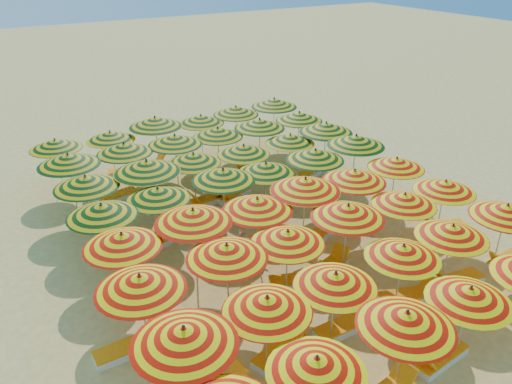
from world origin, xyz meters
TOP-DOWN VIEW (x-y plane):
  - ground at (0.00, 0.00)m, footprint 120.00×120.00m
  - umbrella_1 at (-3.40, -7.68)m, footprint 2.82×2.82m
  - umbrella_2 at (-0.92, -7.74)m, footprint 2.55×2.55m
  - umbrella_3 at (1.25, -7.76)m, footprint 2.31×2.31m
  - umbrella_6 at (-5.50, -5.74)m, footprint 3.01×3.01m
  - umbrella_7 at (-3.31, -5.60)m, footprint 2.44×2.44m
  - umbrella_8 at (-1.29, -5.66)m, footprint 2.79×2.79m
  - umbrella_9 at (1.24, -5.54)m, footprint 2.25×2.25m
  - umbrella_10 at (3.26, -5.54)m, footprint 2.30×2.30m
  - umbrella_11 at (5.66, -5.65)m, footprint 2.97×2.97m
  - umbrella_12 at (-5.67, -3.39)m, footprint 2.90×2.90m
  - umbrella_13 at (-3.14, -3.22)m, footprint 2.56×2.56m
  - umbrella_14 at (-1.20, -3.34)m, footprint 2.68×2.68m
  - umbrella_15 at (1.17, -3.20)m, footprint 2.90×2.90m
  - umbrella_16 at (3.56, -3.31)m, footprint 2.37×2.37m
  - umbrella_17 at (5.55, -3.31)m, footprint 2.71×2.71m
  - umbrella_18 at (-5.45, -1.16)m, footprint 2.71×2.71m
  - umbrella_19 at (-3.20, -1.10)m, footprint 2.61×2.61m
  - umbrella_20 at (-1.03, -1.32)m, footprint 3.12×3.12m
  - umbrella_21 at (1.05, -1.09)m, footprint 3.19×3.19m
  - umbrella_22 at (3.14, -1.22)m, footprint 2.65×2.65m
  - umbrella_23 at (5.53, -0.94)m, footprint 2.93×2.93m
  - umbrella_24 at (-5.46, 0.97)m, footprint 2.83×2.83m
  - umbrella_25 at (-3.44, 1.32)m, footprint 2.45×2.45m
  - umbrella_26 at (-0.92, 1.31)m, footprint 2.74×2.74m
  - umbrella_27 at (0.94, 1.34)m, footprint 2.55×2.55m
  - umbrella_28 at (3.14, 1.14)m, footprint 3.06×3.06m
  - umbrella_29 at (5.38, 1.29)m, footprint 2.93×2.93m
  - umbrella_30 at (-5.38, 3.30)m, footprint 3.03×3.03m
  - umbrella_31 at (-3.16, 3.15)m, footprint 2.68×2.68m
  - umbrella_32 at (-1.10, 3.55)m, footprint 2.22×2.22m
  - umbrella_33 at (1.09, 3.34)m, footprint 2.58×2.58m
  - umbrella_34 at (3.53, 3.49)m, footprint 2.64×2.64m
  - umbrella_35 at (5.39, 3.35)m, footprint 3.15×3.15m
  - umbrella_36 at (-5.50, 5.51)m, footprint 2.76×2.76m
  - umbrella_37 at (-3.21, 5.80)m, footprint 2.84×2.84m
  - umbrella_38 at (-1.04, 5.60)m, footprint 2.86×2.86m
  - umbrella_39 at (1.04, 5.65)m, footprint 2.61×2.61m
  - umbrella_40 at (3.15, 5.48)m, footprint 2.79×2.79m
  - umbrella_41 at (5.49, 5.61)m, footprint 3.07×3.07m
  - umbrella_42 at (-5.53, 8.03)m, footprint 2.56×2.56m
  - umbrella_43 at (-3.19, 7.95)m, footprint 2.41×2.41m
  - umbrella_44 at (-1.06, 7.91)m, footprint 2.77×2.77m
  - umbrella_45 at (1.23, 7.83)m, footprint 2.91×2.91m
  - umbrella_46 at (3.25, 7.99)m, footprint 2.36×2.36m
  - umbrella_47 at (5.51, 7.93)m, footprint 2.50×2.50m
  - lounger_2 at (0.66, -7.70)m, footprint 1.78×0.74m
  - lounger_5 at (-2.71, -5.37)m, footprint 1.83×1.11m
  - lounger_6 at (-0.69, -5.52)m, footprint 1.73×0.58m
  - lounger_7 at (1.83, -5.47)m, footprint 1.83×1.07m
  - lounger_8 at (3.77, -5.71)m, footprint 1.79×0.80m
  - lounger_9 at (6.17, -5.83)m, footprint 1.77×0.70m
  - lounger_10 at (-6.18, -3.25)m, footprint 1.74×0.62m
  - lounger_11 at (-0.61, -3.12)m, footprint 1.82×1.18m
  - lounger_12 at (0.67, -3.03)m, footprint 1.82×1.02m
  - lounger_13 at (6.05, -3.22)m, footprint 1.82×0.95m
  - lounger_14 at (-1.53, -1.18)m, footprint 1.83×1.11m
  - lounger_15 at (1.55, -1.26)m, footprint 1.83×1.15m
  - lounger_16 at (6.13, -1.11)m, footprint 1.83×1.13m
  - lounger_17 at (-4.04, 1.23)m, footprint 1.82×1.02m
  - lounger_18 at (-0.60, 3.41)m, footprint 1.77×0.71m
  - lounger_19 at (0.49, 3.26)m, footprint 1.82×1.18m
  - lounger_20 at (4.89, 3.51)m, footprint 1.83×1.12m
  - lounger_21 at (-3.81, 5.69)m, footprint 1.82×0.94m
  - lounger_22 at (0.45, 5.58)m, footprint 1.83×1.16m
  - lounger_23 at (2.55, 5.26)m, footprint 1.82×0.95m
  - lounger_24 at (-2.59, 7.94)m, footprint 1.82×1.02m
  - lounger_25 at (-1.56, 8.09)m, footprint 1.73×0.59m
  - beachgoer_a at (-1.54, -1.14)m, footprint 0.63×0.53m

SIDE VIEW (x-z plane):
  - ground at x=0.00m, z-range 0.00..0.00m
  - lounger_2 at x=0.66m, z-range -0.19..0.50m
  - lounger_5 at x=-2.71m, z-range -0.19..0.50m
  - lounger_6 at x=-0.69m, z-range -0.19..0.50m
  - lounger_7 at x=1.83m, z-range -0.19..0.50m
  - lounger_8 at x=3.77m, z-range -0.19..0.50m
  - lounger_9 at x=6.17m, z-range -0.19..0.50m
  - lounger_10 at x=-6.18m, z-range -0.19..0.50m
  - lounger_11 at x=-0.61m, z-range -0.19..0.50m
  - lounger_12 at x=0.67m, z-range -0.19..0.50m
  - lounger_13 at x=6.05m, z-range -0.19..0.50m
  - lounger_14 at x=-1.53m, z-range -0.19..0.50m
  - lounger_15 at x=1.55m, z-range -0.19..0.50m
  - lounger_16 at x=6.13m, z-range -0.19..0.50m
  - lounger_17 at x=-4.04m, z-range -0.19..0.50m
  - lounger_18 at x=-0.60m, z-range -0.19..0.50m
  - lounger_19 at x=0.49m, z-range -0.19..0.50m
  - lounger_20 at x=4.89m, z-range -0.19..0.50m
  - lounger_21 at x=-3.81m, z-range -0.19..0.50m
  - lounger_22 at x=0.45m, z-range -0.19..0.50m
  - lounger_23 at x=2.55m, z-range -0.19..0.50m
  - lounger_24 at x=-2.59m, z-range -0.19..0.50m
  - lounger_25 at x=-1.56m, z-range -0.19..0.50m
  - beachgoer_a at x=-1.54m, z-range 0.00..1.48m
  - umbrella_3 at x=1.25m, z-range 0.86..3.13m
  - umbrella_1 at x=-3.40m, z-range 0.86..3.13m
  - umbrella_9 at x=1.24m, z-range 0.86..3.14m
  - umbrella_43 at x=-3.19m, z-range 0.88..3.18m
  - umbrella_27 at x=0.94m, z-range 0.88..3.18m
  - umbrella_34 at x=3.53m, z-range 0.88..3.19m
  - umbrella_10 at x=3.26m, z-range 0.88..3.21m
  - umbrella_17 at x=5.55m, z-range 0.88..3.21m
  - umbrella_16 at x=3.56m, z-range 0.89..3.21m
  - umbrella_8 at x=-1.29m, z-range 0.89..3.23m
  - umbrella_25 at x=-3.44m, z-range 0.89..3.23m
  - umbrella_33 at x=1.09m, z-range 0.89..3.24m
  - umbrella_42 at x=-5.53m, z-range 0.89..3.24m
  - umbrella_32 at x=-1.10m, z-range 0.89..3.25m
  - umbrella_7 at x=-3.31m, z-range 0.90..3.25m
  - umbrella_23 at x=5.53m, z-range 0.90..3.25m
  - umbrella_14 at x=-1.20m, z-range 0.90..3.27m
  - umbrella_45 at x=1.23m, z-range 0.91..3.29m
  - umbrella_11 at x=5.66m, z-range 0.91..3.32m
  - umbrella_24 at x=-5.46m, z-range 0.92..3.34m
  - umbrella_39 at x=1.04m, z-range 0.92..3.34m
  - umbrella_2 at x=-0.92m, z-range 0.92..3.35m
  - umbrella_18 at x=-5.45m, z-range 0.93..3.37m
  - umbrella_41 at x=5.49m, z-range 0.93..3.38m
  - umbrella_37 at x=-3.21m, z-range 0.93..3.39m
  - umbrella_13 at x=-3.14m, z-range 0.94..3.40m
  - umbrella_46 at x=3.25m, z-range 0.94..3.40m
  - umbrella_30 at x=-5.38m, z-range 0.94..3.40m
  - umbrella_12 at x=-5.67m, z-range 0.94..3.41m
  - umbrella_26 at x=-0.92m, z-range 0.94..3.42m
  - umbrella_28 at x=3.14m, z-range 0.95..3.43m
  - umbrella_38 at x=-1.04m, z-range 0.95..3.43m
  - umbrella_22 at x=3.14m, z-range 0.95..3.44m
  - umbrella_20 at x=-1.03m, z-range 0.95..3.44m
  - umbrella_15 at x=1.17m, z-range 0.95..3.46m
  - umbrella_40 at x=3.15m, z-range 0.96..3.49m
  - umbrella_6 at x=-5.50m, z-range 0.96..3.49m
  - umbrella_36 at x=-5.50m, z-range 0.97..3.53m
  - umbrella_47 at x=5.51m, z-range 0.98..3.54m
  - umbrella_19 at x=-3.20m, z-range 0.98..3.57m
  - umbrella_35 at x=5.39m, z-range 0.98..3.57m
  - umbrella_21 at x=1.05m, z-range 0.99..3.61m
  - umbrella_29 at x=5.38m, z-range 1.00..3.63m
  - umbrella_31 at x=-3.16m, z-range 1.01..3.65m
  - umbrella_44 at x=-1.06m, z-range 1.01..3.65m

